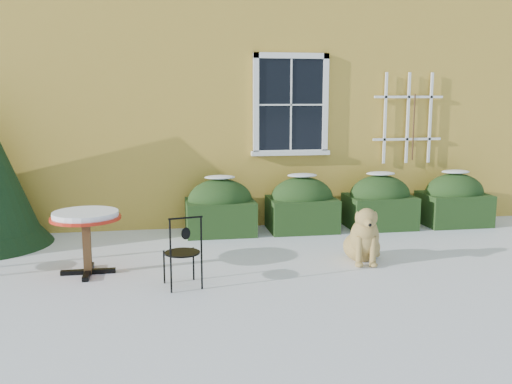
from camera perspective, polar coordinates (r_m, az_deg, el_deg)
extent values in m
plane|color=white|center=(6.53, 1.49, -9.25)|extent=(80.00, 80.00, 0.00)
cube|color=gold|center=(13.16, -4.50, 13.38)|extent=(12.00, 8.00, 6.00)
cube|color=black|center=(9.27, 3.50, 8.70)|extent=(1.05, 0.03, 1.45)
cube|color=white|center=(9.29, 3.56, 13.46)|extent=(1.23, 0.06, 0.09)
cube|color=white|center=(9.31, 3.46, 3.95)|extent=(1.23, 0.06, 0.09)
cube|color=white|center=(9.15, -0.01, 8.71)|extent=(0.09, 0.06, 1.63)
cube|color=white|center=(9.41, 6.93, 8.66)|extent=(0.09, 0.06, 1.63)
cube|color=white|center=(9.25, 3.53, 8.70)|extent=(0.02, 0.02, 1.45)
cube|color=white|center=(9.25, 3.53, 8.70)|extent=(1.05, 0.02, 0.02)
cube|color=white|center=(9.31, 3.46, 3.92)|extent=(1.29, 0.14, 0.07)
cube|color=white|center=(9.75, 12.79, 7.20)|extent=(0.04, 0.03, 1.50)
cube|color=white|center=(9.91, 14.94, 7.15)|extent=(0.04, 0.03, 1.50)
cube|color=white|center=(10.08, 17.03, 7.09)|extent=(0.04, 0.03, 1.50)
cube|color=white|center=(9.92, 14.86, 5.13)|extent=(1.20, 0.03, 0.04)
cube|color=white|center=(9.90, 15.03, 9.17)|extent=(1.20, 0.03, 0.04)
cylinder|color=#472D19|center=(9.94, 15.48, 6.26)|extent=(0.02, 0.02, 1.10)
cube|color=black|center=(8.86, -3.60, -2.50)|extent=(1.05, 0.80, 0.52)
ellipsoid|color=black|center=(8.81, -3.61, -0.84)|extent=(1.00, 0.72, 0.67)
ellipsoid|color=white|center=(8.75, -3.64, 1.48)|extent=(0.47, 0.32, 0.06)
cube|color=black|center=(9.08, 4.59, -2.22)|extent=(1.05, 0.80, 0.52)
ellipsoid|color=black|center=(9.04, 4.61, -0.59)|extent=(1.00, 0.72, 0.67)
ellipsoid|color=white|center=(8.98, 4.64, 1.68)|extent=(0.47, 0.32, 0.06)
cube|color=black|center=(9.48, 12.23, -1.91)|extent=(1.05, 0.80, 0.52)
ellipsoid|color=black|center=(9.44, 12.29, -0.35)|extent=(1.00, 0.72, 0.67)
ellipsoid|color=white|center=(9.38, 12.36, 1.82)|extent=(0.47, 0.32, 0.06)
cube|color=black|center=(10.04, 19.14, -1.60)|extent=(1.05, 0.80, 0.52)
ellipsoid|color=black|center=(9.99, 19.22, -0.13)|extent=(1.00, 0.72, 0.67)
ellipsoid|color=white|center=(9.94, 19.34, 1.93)|extent=(0.47, 0.32, 0.06)
cube|color=black|center=(7.19, -16.43, -7.65)|extent=(0.64, 0.07, 0.05)
cube|color=black|center=(7.19, -16.43, -7.65)|extent=(0.07, 0.64, 0.05)
cube|color=#50351B|center=(7.11, -16.55, -5.22)|extent=(0.09, 0.09, 0.69)
cylinder|color=red|center=(7.03, -16.68, -2.51)|extent=(0.82, 0.82, 0.04)
cylinder|color=white|center=(7.02, -16.69, -2.14)|extent=(0.77, 0.77, 0.06)
cylinder|color=black|center=(6.68, -6.27, -7.14)|extent=(0.02, 0.02, 0.39)
cylinder|color=black|center=(6.60, -9.17, -7.41)|extent=(0.02, 0.02, 0.39)
cylinder|color=black|center=(6.36, -5.44, -7.98)|extent=(0.02, 0.02, 0.39)
cylinder|color=black|center=(6.28, -8.48, -8.27)|extent=(0.02, 0.02, 0.39)
cylinder|color=black|center=(6.42, -7.38, -6.04)|extent=(0.40, 0.40, 0.02)
cylinder|color=black|center=(6.25, -5.50, -4.40)|extent=(0.02, 0.02, 0.43)
cylinder|color=black|center=(6.17, -8.58, -4.66)|extent=(0.02, 0.02, 0.43)
cylinder|color=black|center=(6.16, -7.07, -2.59)|extent=(0.37, 0.10, 0.02)
ellipsoid|color=black|center=(6.20, -7.03, -4.14)|extent=(0.11, 0.05, 0.13)
ellipsoid|color=tan|center=(7.57, 10.51, -5.39)|extent=(0.56, 0.59, 0.39)
ellipsoid|color=tan|center=(7.36, 10.80, -4.42)|extent=(0.41, 0.38, 0.48)
sphere|color=tan|center=(7.29, 10.90, -3.72)|extent=(0.30, 0.30, 0.30)
cylinder|color=tan|center=(7.27, 10.26, -5.87)|extent=(0.08, 0.08, 0.38)
cylinder|color=tan|center=(7.30, 11.62, -5.84)|extent=(0.08, 0.08, 0.38)
ellipsoid|color=tan|center=(7.27, 10.29, -7.15)|extent=(0.10, 0.14, 0.06)
ellipsoid|color=tan|center=(7.31, 11.65, -7.12)|extent=(0.10, 0.14, 0.06)
cylinder|color=tan|center=(7.27, 10.93, -3.33)|extent=(0.21, 0.24, 0.21)
sphere|color=tan|center=(7.21, 11.02, -2.60)|extent=(0.25, 0.25, 0.25)
ellipsoid|color=tan|center=(7.10, 11.19, -3.06)|extent=(0.15, 0.21, 0.11)
sphere|color=black|center=(7.02, 11.33, -3.25)|extent=(0.04, 0.04, 0.04)
ellipsoid|color=tan|center=(7.22, 10.12, -2.55)|extent=(0.08, 0.09, 0.16)
ellipsoid|color=tan|center=(7.26, 11.81, -2.53)|extent=(0.08, 0.09, 0.16)
cylinder|color=tan|center=(7.82, 11.36, -5.88)|extent=(0.17, 0.31, 0.07)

